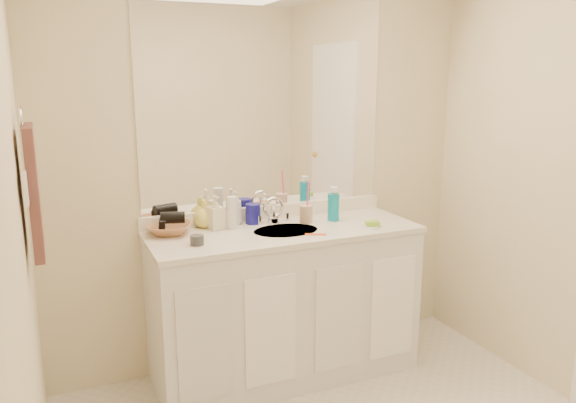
{
  "coord_description": "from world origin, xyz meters",
  "views": [
    {
      "loc": [
        -1.2,
        -1.76,
        1.73
      ],
      "look_at": [
        0.0,
        0.97,
        1.05
      ],
      "focal_mm": 35.0,
      "sensor_mm": 36.0,
      "label": 1
    }
  ],
  "objects": [
    {
      "name": "wall_back",
      "position": [
        0.0,
        1.3,
        1.2
      ],
      "size": [
        2.6,
        0.02,
        2.4
      ],
      "primitive_type": "cube",
      "color": "beige",
      "rests_on": "floor"
    },
    {
      "name": "wall_left",
      "position": [
        -1.3,
        0.0,
        1.2
      ],
      "size": [
        0.02,
        2.6,
        2.4
      ],
      "primitive_type": "cube",
      "color": "beige",
      "rests_on": "floor"
    },
    {
      "name": "vanity_cabinet",
      "position": [
        0.0,
        1.02,
        0.42
      ],
      "size": [
        1.5,
        0.55,
        0.85
      ],
      "primitive_type": "cube",
      "color": "silver",
      "rests_on": "floor"
    },
    {
      "name": "countertop",
      "position": [
        0.0,
        1.02,
        0.86
      ],
      "size": [
        1.52,
        0.57,
        0.03
      ],
      "primitive_type": "cube",
      "color": "silver",
      "rests_on": "vanity_cabinet"
    },
    {
      "name": "backsplash",
      "position": [
        0.0,
        1.29,
        0.92
      ],
      "size": [
        1.52,
        0.03,
        0.08
      ],
      "primitive_type": "cube",
      "color": "white",
      "rests_on": "countertop"
    },
    {
      "name": "sink_basin",
      "position": [
        0.0,
        1.0,
        0.87
      ],
      "size": [
        0.37,
        0.37,
        0.02
      ],
      "primitive_type": "cylinder",
      "color": "beige",
      "rests_on": "countertop"
    },
    {
      "name": "faucet",
      "position": [
        0.0,
        1.18,
        0.94
      ],
      "size": [
        0.02,
        0.02,
        0.11
      ],
      "primitive_type": "cylinder",
      "color": "silver",
      "rests_on": "countertop"
    },
    {
      "name": "mirror",
      "position": [
        0.0,
        1.29,
        1.56
      ],
      "size": [
        1.48,
        0.01,
        1.2
      ],
      "primitive_type": "cube",
      "color": "white",
      "rests_on": "wall_back"
    },
    {
      "name": "blue_mug",
      "position": [
        -0.12,
        1.21,
        0.94
      ],
      "size": [
        0.11,
        0.11,
        0.12
      ],
      "primitive_type": "cylinder",
      "rotation": [
        0.0,
        0.0,
        0.36
      ],
      "color": "navy",
      "rests_on": "countertop"
    },
    {
      "name": "tan_cup",
      "position": [
        0.17,
        1.11,
        0.93
      ],
      "size": [
        0.09,
        0.09,
        0.1
      ],
      "primitive_type": "cylinder",
      "rotation": [
        0.0,
        0.0,
        -0.29
      ],
      "color": "#CEAB91",
      "rests_on": "countertop"
    },
    {
      "name": "toothbrush",
      "position": [
        0.18,
        1.11,
        1.03
      ],
      "size": [
        0.01,
        0.04,
        0.2
      ],
      "primitive_type": "cylinder",
      "rotation": [
        0.14,
        0.0,
        -0.04
      ],
      "color": "#FE428A",
      "rests_on": "tan_cup"
    },
    {
      "name": "mouthwash_bottle",
      "position": [
        0.34,
        1.09,
        0.96
      ],
      "size": [
        0.08,
        0.08,
        0.16
      ],
      "primitive_type": "cylinder",
      "rotation": [
        0.0,
        0.0,
        0.19
      ],
      "color": "#0E8EAB",
      "rests_on": "countertop"
    },
    {
      "name": "soap_dish",
      "position": [
        0.47,
        0.86,
        0.89
      ],
      "size": [
        0.12,
        0.11,
        0.01
      ],
      "primitive_type": "cube",
      "rotation": [
        0.0,
        0.0,
        0.43
      ],
      "color": "white",
      "rests_on": "countertop"
    },
    {
      "name": "green_soap",
      "position": [
        0.47,
        0.86,
        0.9
      ],
      "size": [
        0.09,
        0.08,
        0.03
      ],
      "primitive_type": "cube",
      "rotation": [
        0.0,
        0.0,
        -0.36
      ],
      "color": "#82C02E",
      "rests_on": "soap_dish"
    },
    {
      "name": "orange_comb",
      "position": [
        0.11,
        0.86,
        0.88
      ],
      "size": [
        0.11,
        0.07,
        0.0
      ],
      "primitive_type": "cube",
      "rotation": [
        0.0,
        0.0,
        -0.42
      ],
      "color": "#DA5216",
      "rests_on": "countertop"
    },
    {
      "name": "dark_jar",
      "position": [
        -0.52,
        0.94,
        0.9
      ],
      "size": [
        0.09,
        0.09,
        0.05
      ],
      "primitive_type": "cylinder",
      "rotation": [
        0.0,
        0.0,
        0.36
      ],
      "color": "#35373D",
      "rests_on": "countertop"
    },
    {
      "name": "extra_white_bottle",
      "position": [
        -0.26,
        1.15,
        0.97
      ],
      "size": [
        0.08,
        0.08,
        0.18
      ],
      "primitive_type": "cylinder",
      "rotation": [
        0.0,
        0.0,
        -0.41
      ],
      "color": "white",
      "rests_on": "countertop"
    },
    {
      "name": "soap_bottle_white",
      "position": [
        -0.21,
        1.25,
        0.98
      ],
      "size": [
        0.09,
        0.09,
        0.19
      ],
      "primitive_type": "imported",
      "rotation": [
        0.0,
        0.0,
        0.26
      ],
      "color": "silver",
      "rests_on": "countertop"
    },
    {
      "name": "soap_bottle_cream",
      "position": [
        -0.35,
        1.19,
        0.97
      ],
      "size": [
        0.1,
        0.1,
        0.19
      ],
      "primitive_type": "imported",
      "rotation": [
        0.0,
        0.0,
        0.25
      ],
      "color": "#EDE8C1",
      "rests_on": "countertop"
    },
    {
      "name": "soap_bottle_yellow",
      "position": [
        -0.4,
        1.25,
        0.96
      ],
      "size": [
        0.15,
        0.15,
        0.16
      ],
      "primitive_type": "imported",
      "rotation": [
        0.0,
        0.0,
        -0.3
      ],
      "color": "#E9DF5A",
      "rests_on": "countertop"
    },
    {
      "name": "wicker_basket",
      "position": [
        -0.61,
        1.19,
        0.91
      ],
      "size": [
        0.29,
        0.29,
        0.06
      ],
      "primitive_type": "imported",
      "rotation": [
        0.0,
        0.0,
        -0.34
      ],
      "color": "#A16541",
      "rests_on": "countertop"
    },
    {
      "name": "hair_dryer",
      "position": [
        -0.59,
        1.19,
        0.97
      ],
      "size": [
        0.14,
        0.1,
        0.07
      ],
      "primitive_type": "cylinder",
      "rotation": [
        0.0,
        1.57,
        -0.28
      ],
      "color": "black",
      "rests_on": "wicker_basket"
    },
    {
      "name": "towel_ring",
      "position": [
        -1.27,
        0.77,
        1.55
      ],
      "size": [
        0.01,
        0.11,
        0.11
      ],
      "primitive_type": "torus",
      "rotation": [
        0.0,
        1.57,
        0.0
      ],
      "color": "silver",
      "rests_on": "wall_left"
    },
    {
      "name": "hand_towel",
      "position": [
        -1.25,
        0.77,
        1.25
      ],
      "size": [
        0.04,
        0.32,
        0.55
      ],
      "primitive_type": "cube",
      "color": "#442724",
      "rests_on": "towel_ring"
    },
    {
      "name": "switch_plate",
      "position": [
        -1.27,
        0.57,
        1.3
      ],
      "size": [
        0.01,
        0.08,
        0.13
      ],
      "primitive_type": "cube",
      "color": "white",
      "rests_on": "wall_left"
    }
  ]
}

